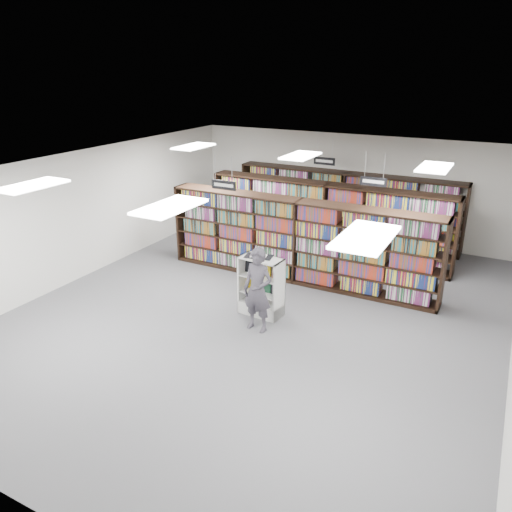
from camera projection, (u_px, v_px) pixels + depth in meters
The scene contains 20 objects.
floor at pixel (261, 312), 11.09m from camera, with size 12.00×12.00×0.00m, color #48484C.
ceiling at pixel (261, 169), 9.93m from camera, with size 10.00×12.00×0.10m, color silver.
wall_back at pixel (349, 187), 15.46m from camera, with size 10.00×0.10×3.20m, color silver.
wall_front at pixel (15, 406), 5.56m from camera, with size 10.00×0.10×3.20m, color silver.
wall_left at pixel (87, 214), 12.69m from camera, with size 0.10×12.00×3.20m, color silver.
bookshelf_row_near at pixel (298, 241), 12.36m from camera, with size 7.00×0.60×2.10m.
bookshelf_row_mid at pixel (326, 220), 14.01m from camera, with size 7.00×0.60×2.10m.
bookshelf_row_far at pixel (345, 206), 15.41m from camera, with size 7.00×0.60×2.10m.
aisle_sign_left at pixel (224, 184), 11.65m from camera, with size 0.65×0.02×0.80m.
aisle_sign_right at pixel (373, 181), 12.00m from camera, with size 0.65×0.02×0.80m.
aisle_sign_center at pixel (324, 160), 14.52m from camera, with size 0.65×0.02×0.80m.
troffer_front_left at pixel (32, 185), 8.78m from camera, with size 0.60×1.20×0.04m, color white.
troffer_front_center at pixel (170, 207), 7.47m from camera, with size 0.60×1.20×0.04m, color white.
troffer_front_right at pixel (366, 237), 6.17m from camera, with size 0.60×1.20×0.04m, color white.
troffer_back_left at pixel (194, 146), 12.90m from camera, with size 0.60×1.20×0.04m, color white.
troffer_back_center at pixel (301, 156), 11.60m from camera, with size 0.60×1.20×0.04m, color white.
troffer_back_right at pixel (435, 167), 10.29m from camera, with size 0.60×1.20×0.04m, color white.
endcap_display at pixel (262, 294), 10.89m from camera, with size 0.98×0.55×1.32m.
open_book at pixel (258, 255), 10.62m from camera, with size 0.64×0.44×0.13m.
shopper at pixel (258, 290), 10.07m from camera, with size 0.65×0.43×1.78m, color #433F48.
Camera 1 is at (4.52, -8.80, 5.16)m, focal length 35.00 mm.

